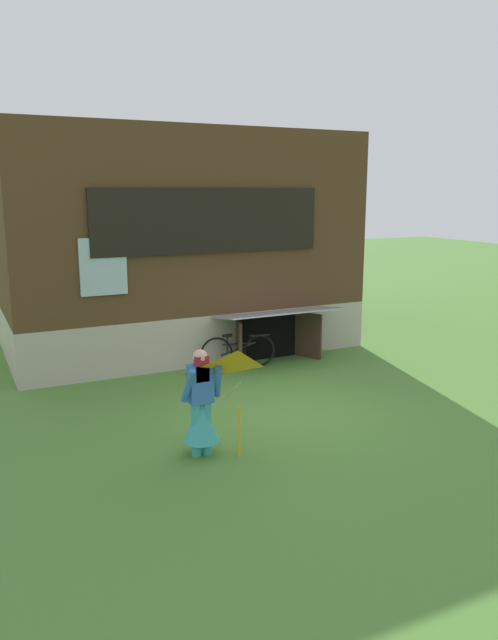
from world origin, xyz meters
TOP-DOWN VIEW (x-y plane):
  - ground_plane at (0.00, 0.00)m, footprint 60.00×60.00m
  - log_house at (0.00, 5.34)m, footprint 7.81×5.81m
  - person at (-1.86, -1.11)m, footprint 0.61×0.52m
  - kite at (-1.54, -1.67)m, footprint 0.94×1.00m
  - bicycle_black at (0.46, 2.63)m, footprint 1.57×0.41m

SIDE VIEW (x-z plane):
  - ground_plane at x=0.00m, z-range 0.00..0.00m
  - bicycle_black at x=0.46m, z-range -0.01..0.72m
  - person at x=-1.86m, z-range -0.12..1.42m
  - kite at x=-1.54m, z-range 0.48..1.97m
  - log_house at x=0.00m, z-range 0.00..4.97m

